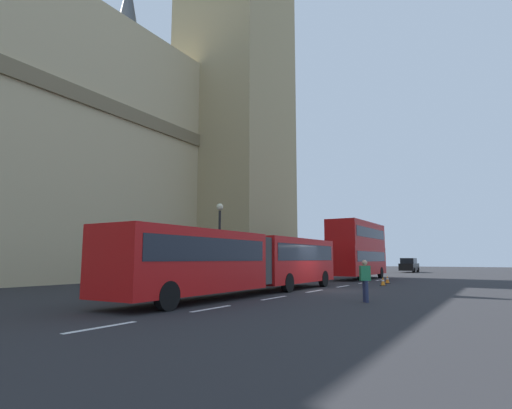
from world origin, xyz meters
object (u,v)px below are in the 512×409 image
object	(u,v)px
sedan_lead	(409,265)
double_decker_bus	(358,248)
articulated_bus	(248,259)
street_lamp	(220,238)
pedestrian_near_cones	(365,279)
traffic_cone_middle	(387,279)
traffic_cone_west	(383,281)

from	to	relation	value
sedan_lead	double_decker_bus	bearing A→B (deg)	179.39
articulated_bus	street_lamp	xyz separation A→B (m)	(3.72, 4.51, 1.31)
articulated_bus	double_decker_bus	world-z (taller)	double_decker_bus
sedan_lead	street_lamp	size ratio (longest dim) A/B	0.83
pedestrian_near_cones	street_lamp	bearing A→B (deg)	67.16
sedan_lead	street_lamp	world-z (taller)	street_lamp
sedan_lead	pedestrian_near_cones	size ratio (longest dim) A/B	2.60
traffic_cone_middle	pedestrian_near_cones	size ratio (longest dim) A/B	0.34
traffic_cone_west	street_lamp	bearing A→B (deg)	127.21
articulated_bus	street_lamp	size ratio (longest dim) A/B	3.25
articulated_bus	pedestrian_near_cones	bearing A→B (deg)	-96.80
double_decker_bus	street_lamp	world-z (taller)	street_lamp
articulated_bus	traffic_cone_middle	world-z (taller)	articulated_bus
articulated_bus	sedan_lead	distance (m)	39.43
articulated_bus	traffic_cone_west	distance (m)	11.06
double_decker_bus	pedestrian_near_cones	bearing A→B (deg)	-162.20
double_decker_bus	traffic_cone_west	world-z (taller)	double_decker_bus
articulated_bus	sedan_lead	bearing A→B (deg)	-0.33
traffic_cone_middle	sedan_lead	bearing A→B (deg)	7.41
articulated_bus	sedan_lead	xyz separation A→B (m)	(39.42, -0.22, -0.83)
traffic_cone_west	street_lamp	size ratio (longest dim) A/B	0.11
articulated_bus	traffic_cone_middle	distance (m)	13.46
pedestrian_near_cones	sedan_lead	bearing A→B (deg)	8.23
street_lamp	pedestrian_near_cones	world-z (taller)	street_lamp
articulated_bus	street_lamp	distance (m)	5.99
traffic_cone_west	pedestrian_near_cones	size ratio (longest dim) A/B	0.34
articulated_bus	pedestrian_near_cones	world-z (taller)	articulated_bus
traffic_cone_middle	street_lamp	distance (m)	12.58
traffic_cone_west	pedestrian_near_cones	world-z (taller)	pedestrian_near_cones
traffic_cone_middle	traffic_cone_west	bearing A→B (deg)	-172.62
traffic_cone_middle	street_lamp	world-z (taller)	street_lamp
pedestrian_near_cones	traffic_cone_middle	bearing A→B (deg)	9.82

